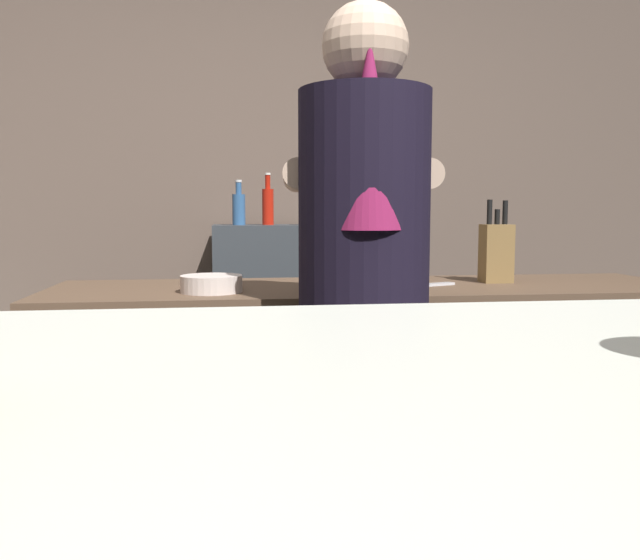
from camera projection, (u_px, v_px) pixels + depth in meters
name	position (u px, v px, depth m)	size (l,w,h in m)	color
wall_back	(253.00, 178.00, 3.52)	(5.20, 0.10, 2.70)	brown
prep_counter	(372.00, 421.00, 2.23)	(2.10, 0.60, 0.92)	brown
back_shelf	(298.00, 333.00, 3.35)	(0.85, 0.36, 1.10)	#363B41
bartender	(364.00, 284.00, 1.71)	(0.45, 0.53, 1.69)	#30333A
knife_block	(496.00, 252.00, 2.27)	(0.10, 0.08, 0.28)	olive
mixing_bowl	(211.00, 284.00, 2.00)	(0.19, 0.19, 0.05)	beige
chefs_knife	(423.00, 285.00, 2.15)	(0.24, 0.03, 0.01)	silver
bottle_vinegar	(309.00, 209.00, 3.24)	(0.07, 0.07, 0.21)	#517E2F
bottle_olive_oil	(239.00, 208.00, 3.19)	(0.06, 0.06, 0.22)	#325D8F
bottle_soy	(268.00, 205.00, 3.25)	(0.06, 0.06, 0.25)	red
bottle_hot_sauce	(352.00, 211.00, 3.39)	(0.05, 0.05, 0.18)	#D4D179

